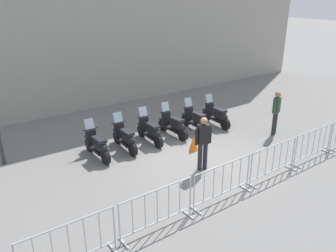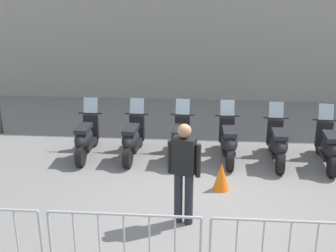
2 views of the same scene
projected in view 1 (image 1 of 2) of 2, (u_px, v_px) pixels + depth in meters
The scene contains 15 objects.
ground_plane at pixel (202, 161), 11.11m from camera, with size 120.00×120.00×0.00m, color slate.
motorcycle_0 at pixel (98, 146), 11.17m from camera, with size 0.70×1.71×1.24m.
motorcycle_1 at pixel (126, 138), 11.76m from camera, with size 0.63×1.72×1.24m.
motorcycle_2 at pixel (151, 131), 12.35m from camera, with size 0.63×1.72×1.24m.
motorcycle_3 at pixel (174, 125), 12.93m from camera, with size 0.71×1.71×1.24m.
motorcycle_4 at pixel (196, 120), 13.45m from camera, with size 0.65×1.72×1.24m.
motorcycle_5 at pixel (217, 116), 13.97m from camera, with size 0.61×1.72×1.24m.
barrier_segment_0 at pixel (70, 246), 6.58m from camera, with size 1.95×0.80×1.07m.
barrier_segment_1 at pixel (157, 210), 7.71m from camera, with size 1.95×0.80×1.07m.
barrier_segment_2 at pixel (223, 182), 8.84m from camera, with size 1.95×0.80×1.07m.
barrier_segment_3 at pixel (273, 161), 9.96m from camera, with size 1.95×0.80×1.07m.
barrier_segment_4 at pixel (313, 144), 11.09m from camera, with size 1.95×0.80×1.07m.
officer_near_row_end at pixel (276, 110), 12.94m from camera, with size 0.47×0.38×1.73m.
officer_mid_plaza at pixel (203, 141), 10.25m from camera, with size 0.55×0.24×1.73m.
traffic_cone at pixel (194, 143), 11.80m from camera, with size 0.32×0.32×0.55m, color orange.
Camera 1 is at (-5.06, -8.62, 5.11)m, focal length 35.93 mm.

